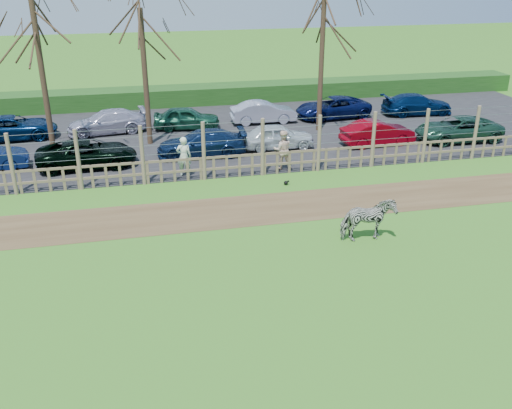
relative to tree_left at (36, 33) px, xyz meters
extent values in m
plane|color=#51A13F|center=(6.50, -12.50, -5.62)|extent=(120.00, 120.00, 0.00)
cube|color=brown|center=(6.50, -8.00, -5.61)|extent=(34.00, 2.80, 0.01)
cube|color=#232326|center=(6.50, 2.00, -5.60)|extent=(44.00, 13.00, 0.04)
cube|color=#1E4716|center=(6.50, 9.00, -5.07)|extent=(46.00, 2.00, 1.10)
cube|color=brown|center=(6.50, -4.50, -5.17)|extent=(30.00, 0.06, 0.10)
cube|color=brown|center=(6.50, -4.50, -4.67)|extent=(30.00, 0.06, 0.10)
cylinder|color=brown|center=(-1.00, -4.50, -4.37)|extent=(0.16, 0.16, 2.50)
cylinder|color=brown|center=(1.50, -4.50, -4.37)|extent=(0.16, 0.16, 2.50)
cylinder|color=brown|center=(4.00, -4.50, -4.37)|extent=(0.16, 0.16, 2.50)
cylinder|color=brown|center=(6.50, -4.50, -4.37)|extent=(0.16, 0.16, 2.50)
cylinder|color=brown|center=(9.00, -4.50, -4.37)|extent=(0.16, 0.16, 2.50)
cylinder|color=brown|center=(11.50, -4.50, -4.37)|extent=(0.16, 0.16, 2.50)
cylinder|color=brown|center=(14.00, -4.50, -4.37)|extent=(0.16, 0.16, 2.50)
cylinder|color=brown|center=(16.50, -4.50, -4.37)|extent=(0.16, 0.16, 2.50)
cylinder|color=brown|center=(19.00, -4.50, -4.37)|extent=(0.16, 0.16, 2.50)
cylinder|color=gray|center=(6.50, -4.50, -4.37)|extent=(30.00, 0.02, 0.02)
cylinder|color=gray|center=(6.50, -4.50, -3.97)|extent=(30.00, 0.02, 0.02)
cylinder|color=gray|center=(6.50, -4.50, -3.57)|extent=(30.00, 0.02, 0.02)
cylinder|color=gray|center=(6.50, -4.50, -3.22)|extent=(30.00, 0.02, 0.02)
cylinder|color=#3D2B1E|center=(0.00, 0.00, -1.87)|extent=(0.26, 0.26, 7.50)
cylinder|color=#3D2B1E|center=(4.50, 1.00, -2.37)|extent=(0.26, 0.26, 6.50)
cylinder|color=#3D2B1E|center=(13.50, 1.50, -2.12)|extent=(0.26, 0.26, 7.00)
imported|color=gray|center=(10.97, -11.24, -4.88)|extent=(1.77, 0.85, 1.48)
imported|color=silver|center=(5.72, -3.97, -4.71)|extent=(0.69, 0.51, 1.72)
imported|color=beige|center=(10.02, -3.98, -4.71)|extent=(0.93, 0.78, 1.72)
sphere|color=black|center=(9.68, -5.84, -5.53)|extent=(0.17, 0.17, 0.17)
sphere|color=black|center=(9.79, -5.84, -5.47)|extent=(0.09, 0.09, 0.09)
imported|color=black|center=(1.63, -1.88, -4.98)|extent=(4.39, 2.16, 1.20)
imported|color=#0E2145|center=(6.78, -1.44, -4.98)|extent=(4.21, 1.88, 1.20)
imported|color=silver|center=(10.53, -1.13, -4.98)|extent=(3.53, 1.44, 1.20)
imported|color=maroon|center=(15.51, -1.63, -4.98)|extent=(3.73, 1.54, 1.20)
imported|color=#1F4735|center=(19.77, -1.89, -4.98)|extent=(4.38, 2.12, 1.20)
imported|color=#051E46|center=(-2.26, 3.27, -4.98)|extent=(4.49, 2.40, 1.20)
imported|color=#B3AFC7|center=(2.39, 3.34, -4.98)|extent=(4.32, 2.21, 1.20)
imported|color=#194E37|center=(6.58, 3.23, -4.98)|extent=(3.67, 1.85, 1.20)
imported|color=#ACADC6|center=(10.91, 3.54, -4.98)|extent=(3.65, 1.30, 1.20)
imported|color=#09113F|center=(15.07, 3.70, -4.98)|extent=(4.51, 2.45, 1.20)
imported|color=#051C46|center=(20.19, 3.39, -4.98)|extent=(4.21, 1.86, 1.20)
camera|label=1|loc=(3.76, -26.90, 3.05)|focal=40.00mm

